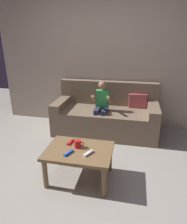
{
  "coord_description": "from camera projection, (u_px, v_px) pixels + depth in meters",
  "views": [
    {
      "loc": [
        0.61,
        -1.82,
        1.65
      ],
      "look_at": [
        0.05,
        0.84,
        0.62
      ],
      "focal_mm": 32.36,
      "sensor_mm": 36.0,
      "label": 1
    }
  ],
  "objects": [
    {
      "name": "ground_plane",
      "position": [
        75.0,
        186.0,
        2.37
      ],
      "size": [
        8.02,
        8.02,
        0.0
      ],
      "primitive_type": "plane",
      "color": "#9E998E"
    },
    {
      "name": "game_remote_blue_far_corner",
      "position": [
        68.0,
        153.0,
        2.26
      ],
      "size": [
        0.09,
        0.14,
        0.03
      ],
      "color": "blue",
      "rests_on": "coffee_table"
    },
    {
      "name": "coffee_mug",
      "position": [
        78.0,
        144.0,
        2.38
      ],
      "size": [
        0.12,
        0.08,
        0.09
      ],
      "color": "red",
      "rests_on": "coffee_table"
    },
    {
      "name": "wall_back",
      "position": [
        103.0,
        59.0,
        3.68
      ],
      "size": [
        4.01,
        0.05,
        2.5
      ],
      "primitive_type": "cube",
      "color": "#B2A38E",
      "rests_on": "ground"
    },
    {
      "name": "game_remote_white_center",
      "position": [
        88.0,
        153.0,
        2.26
      ],
      "size": [
        0.1,
        0.14,
        0.03
      ],
      "color": "white",
      "rests_on": "coffee_table"
    },
    {
      "name": "coffee_table",
      "position": [
        79.0,
        155.0,
        2.38
      ],
      "size": [
        0.78,
        0.56,
        0.4
      ],
      "color": "brown",
      "rests_on": "ground"
    },
    {
      "name": "person_seated_on_couch",
      "position": [
        101.0,
        105.0,
        3.39
      ],
      "size": [
        0.3,
        0.37,
        0.95
      ],
      "color": "#282D47",
      "rests_on": "ground"
    },
    {
      "name": "game_remote_red_near_edge",
      "position": [
        70.0,
        142.0,
        2.5
      ],
      "size": [
        0.05,
        0.14,
        0.03
      ],
      "color": "red",
      "rests_on": "coffee_table"
    },
    {
      "name": "couch",
      "position": [
        106.0,
        115.0,
        3.63
      ],
      "size": [
        1.79,
        0.8,
        0.87
      ],
      "color": "#75604C",
      "rests_on": "ground"
    }
  ]
}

